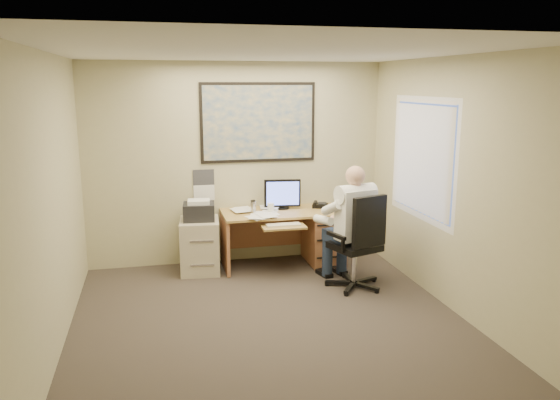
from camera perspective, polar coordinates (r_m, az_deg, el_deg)
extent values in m
cube|color=#37302A|center=(5.65, -0.77, -13.23)|extent=(4.00, 4.50, 0.00)
cube|color=white|center=(5.11, -0.86, 15.27)|extent=(4.00, 4.50, 0.00)
cube|color=#BEB890|center=(7.40, -4.56, 3.79)|extent=(4.00, 0.00, 2.70)
cube|color=#BEB890|center=(3.13, 8.13, -7.97)|extent=(4.00, 0.00, 2.70)
cube|color=#BEB890|center=(5.18, -22.96, -0.77)|extent=(0.00, 4.50, 2.70)
cube|color=#BEB890|center=(5.96, 18.32, 1.18)|extent=(0.00, 4.50, 2.70)
cube|color=tan|center=(7.25, 0.28, -1.29)|extent=(1.60, 0.75, 0.03)
cube|color=#B17048|center=(7.50, 4.56, -3.84)|extent=(0.45, 0.70, 0.70)
cube|color=#B17048|center=(7.22, -5.78, -4.51)|extent=(0.04, 0.70, 0.70)
cube|color=#B17048|center=(7.65, -0.33, -2.78)|extent=(1.55, 0.03, 0.55)
cylinder|color=black|center=(7.40, 0.21, -0.83)|extent=(0.20, 0.20, 0.02)
cube|color=black|center=(7.33, 0.25, 0.72)|extent=(0.49, 0.10, 0.37)
cube|color=#5970F2|center=(7.31, 0.30, 0.69)|extent=(0.43, 0.06, 0.32)
cube|color=tan|center=(6.83, 0.36, -2.80)|extent=(0.55, 0.30, 0.02)
cube|color=beige|center=(6.82, 0.36, -2.61)|extent=(0.43, 0.14, 0.02)
cube|color=black|center=(7.49, 4.22, -0.58)|extent=(0.26, 0.24, 0.05)
cylinder|color=silver|center=(7.14, -2.83, -0.73)|extent=(0.07, 0.07, 0.16)
cylinder|color=white|center=(7.24, -0.97, -0.76)|extent=(0.09, 0.09, 0.11)
cube|color=white|center=(7.16, -3.23, -1.24)|extent=(0.60, 0.56, 0.03)
cube|color=#1E4C93|center=(7.37, -2.27, 8.09)|extent=(1.56, 0.03, 1.06)
cube|color=white|center=(7.38, -7.96, 1.56)|extent=(0.28, 0.01, 0.42)
cube|color=#BEB499|center=(7.20, -8.36, -4.73)|extent=(0.55, 0.64, 0.69)
cube|color=black|center=(7.09, -8.47, -1.21)|extent=(0.43, 0.38, 0.22)
cube|color=white|center=(7.04, -8.49, -0.19)|extent=(0.30, 0.24, 0.05)
cylinder|color=silver|center=(6.68, 7.75, -6.76)|extent=(0.06, 0.06, 0.43)
cube|color=black|center=(6.60, 7.81, -4.81)|extent=(0.63, 0.63, 0.08)
cube|color=black|center=(6.27, 8.00, -2.34)|extent=(0.45, 0.20, 0.59)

